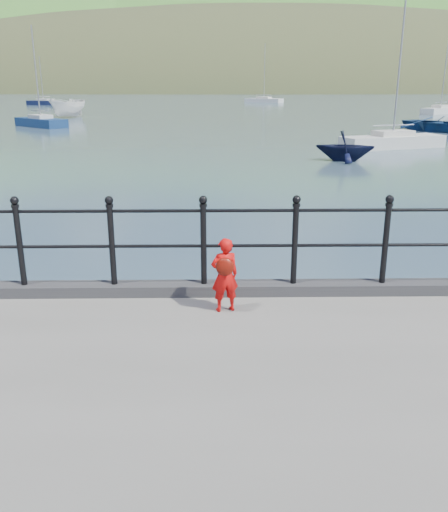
{
  "coord_description": "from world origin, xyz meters",
  "views": [
    {
      "loc": [
        0.75,
        -6.95,
        3.75
      ],
      "look_at": [
        0.87,
        -0.2,
        1.55
      ],
      "focal_mm": 38.0,
      "sensor_mm": 36.0,
      "label": 1
    }
  ],
  "objects_px": {
    "launch_blue": "(437,124)",
    "launch_white": "(68,108)",
    "child": "(225,274)",
    "launch_navy": "(345,146)",
    "sailboat_port": "(41,123)",
    "sailboat_deep": "(264,100)",
    "sailboat_near": "(392,142)",
    "sailboat_far": "(440,111)",
    "sailboat_left": "(44,103)",
    "railing": "(157,235)"
  },
  "relations": [
    {
      "from": "sailboat_far",
      "to": "sailboat_deep",
      "type": "distance_m",
      "value": 38.61
    },
    {
      "from": "launch_navy",
      "to": "sailboat_far",
      "type": "height_order",
      "value": "sailboat_far"
    },
    {
      "from": "railing",
      "to": "child",
      "type": "height_order",
      "value": "railing"
    },
    {
      "from": "launch_white",
      "to": "launch_navy",
      "type": "xyz_separation_m",
      "value": [
        21.63,
        -32.38,
        -0.27
      ]
    },
    {
      "from": "sailboat_left",
      "to": "sailboat_port",
      "type": "xyz_separation_m",
      "value": [
        12.4,
        -42.23,
        -0.0
      ]
    },
    {
      "from": "sailboat_far",
      "to": "sailboat_port",
      "type": "relative_size",
      "value": 1.1
    },
    {
      "from": "launch_blue",
      "to": "launch_white",
      "type": "relative_size",
      "value": 1.06
    },
    {
      "from": "sailboat_left",
      "to": "sailboat_port",
      "type": "bearing_deg",
      "value": -60.62
    },
    {
      "from": "sailboat_far",
      "to": "sailboat_left",
      "type": "xyz_separation_m",
      "value": [
        -53.6,
        24.16,
        -0.0
      ]
    },
    {
      "from": "sailboat_far",
      "to": "child",
      "type": "bearing_deg",
      "value": -155.34
    },
    {
      "from": "child",
      "to": "sailboat_port",
      "type": "xyz_separation_m",
      "value": [
        -14.79,
        40.97,
        -1.14
      ]
    },
    {
      "from": "launch_blue",
      "to": "launch_navy",
      "type": "height_order",
      "value": "launch_navy"
    },
    {
      "from": "child",
      "to": "launch_blue",
      "type": "distance_m",
      "value": 39.99
    },
    {
      "from": "railing",
      "to": "launch_navy",
      "type": "distance_m",
      "value": 20.88
    },
    {
      "from": "child",
      "to": "sailboat_far",
      "type": "relative_size",
      "value": 0.1
    },
    {
      "from": "launch_blue",
      "to": "sailboat_left",
      "type": "distance_m",
      "value": 64.49
    },
    {
      "from": "launch_white",
      "to": "sailboat_far",
      "type": "bearing_deg",
      "value": 33.1
    },
    {
      "from": "launch_white",
      "to": "sailboat_far",
      "type": "xyz_separation_m",
      "value": [
        41.84,
        6.47,
        -0.66
      ]
    },
    {
      "from": "child",
      "to": "launch_blue",
      "type": "height_order",
      "value": "child"
    },
    {
      "from": "launch_navy",
      "to": "launch_blue",
      "type": "bearing_deg",
      "value": -22.63
    },
    {
      "from": "child",
      "to": "sailboat_left",
      "type": "distance_m",
      "value": 87.53
    },
    {
      "from": "sailboat_left",
      "to": "sailboat_near",
      "type": "relative_size",
      "value": 0.87
    },
    {
      "from": "railing",
      "to": "sailboat_left",
      "type": "distance_m",
      "value": 86.73
    },
    {
      "from": "launch_navy",
      "to": "sailboat_left",
      "type": "bearing_deg",
      "value": 39.23
    },
    {
      "from": "child",
      "to": "sailboat_port",
      "type": "bearing_deg",
      "value": -85.16
    },
    {
      "from": "launch_white",
      "to": "sailboat_deep",
      "type": "height_order",
      "value": "sailboat_deep"
    },
    {
      "from": "launch_blue",
      "to": "launch_navy",
      "type": "relative_size",
      "value": 2.0
    },
    {
      "from": "child",
      "to": "launch_white",
      "type": "height_order",
      "value": "launch_white"
    },
    {
      "from": "sailboat_far",
      "to": "sailboat_port",
      "type": "bearing_deg",
      "value": 162.44
    },
    {
      "from": "sailboat_far",
      "to": "launch_white",
      "type": "bearing_deg",
      "value": 147.55
    },
    {
      "from": "railing",
      "to": "sailboat_deep",
      "type": "relative_size",
      "value": 1.81
    },
    {
      "from": "railing",
      "to": "sailboat_port",
      "type": "height_order",
      "value": "sailboat_port"
    },
    {
      "from": "launch_navy",
      "to": "sailboat_port",
      "type": "xyz_separation_m",
      "value": [
        -20.99,
        20.78,
        -0.39
      ]
    },
    {
      "from": "sailboat_deep",
      "to": "launch_navy",
      "type": "bearing_deg",
      "value": -57.92
    },
    {
      "from": "railing",
      "to": "sailboat_deep",
      "type": "distance_m",
      "value": 93.24
    },
    {
      "from": "sailboat_deep",
      "to": "sailboat_near",
      "type": "distance_m",
      "value": 67.9
    },
    {
      "from": "launch_blue",
      "to": "sailboat_deep",
      "type": "height_order",
      "value": "sailboat_deep"
    },
    {
      "from": "launch_navy",
      "to": "sailboat_near",
      "type": "xyz_separation_m",
      "value": [
        3.98,
        5.24,
        -0.39
      ]
    },
    {
      "from": "railing",
      "to": "sailboat_far",
      "type": "distance_m",
      "value": 64.53
    },
    {
      "from": "sailboat_deep",
      "to": "sailboat_port",
      "type": "relative_size",
      "value": 1.22
    },
    {
      "from": "launch_blue",
      "to": "sailboat_deep",
      "type": "xyz_separation_m",
      "value": [
        -8.33,
        57.12,
        -0.23
      ]
    },
    {
      "from": "sailboat_deep",
      "to": "sailboat_port",
      "type": "xyz_separation_m",
      "value": [
        -23.43,
        -52.35,
        -0.0
      ]
    },
    {
      "from": "launch_navy",
      "to": "sailboat_port",
      "type": "height_order",
      "value": "sailboat_port"
    },
    {
      "from": "sailboat_far",
      "to": "sailboat_left",
      "type": "bearing_deg",
      "value": 114.5
    },
    {
      "from": "launch_navy",
      "to": "sailboat_far",
      "type": "bearing_deg",
      "value": -16.17
    },
    {
      "from": "railing",
      "to": "sailboat_near",
      "type": "relative_size",
      "value": 2.12
    },
    {
      "from": "railing",
      "to": "child",
      "type": "relative_size",
      "value": 19.25
    },
    {
      "from": "launch_white",
      "to": "sailboat_near",
      "type": "xyz_separation_m",
      "value": [
        25.61,
        -27.14,
        -0.66
      ]
    },
    {
      "from": "sailboat_near",
      "to": "railing",
      "type": "bearing_deg",
      "value": -133.26
    },
    {
      "from": "railing",
      "to": "sailboat_port",
      "type": "distance_m",
      "value": 42.75
    }
  ]
}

